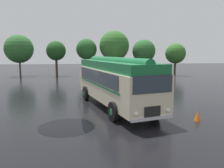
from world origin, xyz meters
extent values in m
plane|color=black|center=(0.00, 0.00, 0.00)|extent=(120.00, 120.00, 0.00)
cube|color=beige|center=(0.25, -0.47, 1.60)|extent=(5.08, 10.30, 2.10)
cube|color=#196B38|center=(0.25, -0.47, 2.93)|extent=(4.83, 10.06, 0.56)
cylinder|color=#196B38|center=(0.25, -0.47, 3.19)|extent=(3.12, 9.31, 0.60)
cube|color=#2D3842|center=(1.39, 0.16, 2.17)|extent=(2.17, 7.72, 0.84)
cube|color=#2D3842|center=(-1.05, -0.52, 2.17)|extent=(2.17, 7.72, 0.84)
cube|color=#196B38|center=(1.41, 0.06, 1.63)|extent=(2.22, 7.91, 0.12)
cube|color=#196B38|center=(-1.02, -0.61, 1.63)|extent=(2.22, 7.91, 0.12)
cube|color=#2D3842|center=(1.59, -5.30, 2.27)|extent=(2.13, 0.62, 0.88)
cube|color=black|center=(1.59, -5.31, 0.90)|extent=(0.88, 0.30, 0.56)
cube|color=silver|center=(1.60, -5.33, 0.57)|extent=(2.32, 0.73, 0.16)
sphere|color=white|center=(2.46, -5.08, 0.87)|extent=(0.22, 0.22, 0.22)
sphere|color=white|center=(0.73, -5.56, 0.87)|extent=(0.22, 0.22, 0.22)
cylinder|color=black|center=(2.33, -3.11, 0.55)|extent=(0.56, 1.13, 1.10)
cylinder|color=#196B38|center=(2.33, -3.11, 0.55)|extent=(0.41, 0.46, 0.39)
cylinder|color=black|center=(-0.17, -3.80, 0.55)|extent=(0.56, 1.13, 1.10)
cylinder|color=#196B38|center=(-0.17, -3.80, 0.55)|extent=(0.41, 0.46, 0.39)
cylinder|color=black|center=(0.73, 2.67, 0.55)|extent=(0.56, 1.13, 1.10)
cylinder|color=#196B38|center=(0.73, 2.67, 0.55)|extent=(0.41, 0.46, 0.39)
cylinder|color=black|center=(-1.78, 1.98, 0.55)|extent=(0.56, 1.13, 1.10)
cylinder|color=#196B38|center=(-1.78, 1.98, 0.55)|extent=(0.41, 0.46, 0.39)
cube|color=#B7BABF|center=(0.10, 14.15, 0.67)|extent=(1.71, 4.20, 0.70)
cube|color=#B7BABF|center=(0.10, 14.30, 1.34)|extent=(1.50, 2.19, 0.64)
cube|color=#2D3842|center=(0.86, 14.30, 1.34)|extent=(0.03, 1.93, 0.50)
cube|color=#2D3842|center=(-0.66, 14.30, 1.34)|extent=(0.03, 1.93, 0.50)
cylinder|color=black|center=(0.98, 12.85, 0.32)|extent=(0.20, 0.64, 0.64)
cylinder|color=black|center=(-0.78, 12.85, 0.32)|extent=(0.20, 0.64, 0.64)
cylinder|color=black|center=(0.98, 15.45, 0.32)|extent=(0.20, 0.64, 0.64)
cylinder|color=black|center=(-0.78, 15.45, 0.32)|extent=(0.20, 0.64, 0.64)
cube|color=#B7BABF|center=(2.84, 14.82, 0.67)|extent=(2.20, 4.38, 0.70)
cube|color=#B7BABF|center=(2.82, 14.97, 1.34)|extent=(1.75, 2.35, 0.64)
cube|color=#2D3842|center=(3.58, 15.06, 1.34)|extent=(0.26, 1.92, 0.50)
cube|color=#2D3842|center=(2.07, 14.88, 1.34)|extent=(0.26, 1.92, 0.50)
cylinder|color=black|center=(3.87, 13.64, 0.32)|extent=(0.28, 0.66, 0.64)
cylinder|color=black|center=(2.13, 13.42, 0.32)|extent=(0.28, 0.66, 0.64)
cylinder|color=black|center=(3.56, 16.22, 0.32)|extent=(0.28, 0.66, 0.64)
cylinder|color=black|center=(1.81, 16.01, 0.32)|extent=(0.28, 0.66, 0.64)
cylinder|color=#4C3823|center=(-12.65, 21.29, 1.35)|extent=(0.27, 0.27, 2.70)
sphere|color=#2D662D|center=(-12.65, 21.29, 4.39)|extent=(4.52, 4.52, 4.52)
sphere|color=#2D662D|center=(-12.59, 21.30, 4.25)|extent=(2.93, 2.93, 2.93)
cylinder|color=#4C3823|center=(-6.81, 21.21, 1.46)|extent=(0.38, 0.38, 2.91)
sphere|color=#1E4C1E|center=(-6.81, 21.21, 4.10)|extent=(3.16, 3.16, 3.16)
sphere|color=#1E4C1E|center=(-7.11, 21.11, 4.20)|extent=(2.36, 2.36, 2.36)
cylinder|color=#4C3823|center=(-1.87, 19.78, 1.56)|extent=(0.24, 0.24, 3.11)
sphere|color=#235623|center=(-1.87, 19.78, 4.34)|extent=(3.26, 3.26, 3.26)
sphere|color=#235623|center=(-2.06, 20.15, 4.08)|extent=(1.89, 1.89, 1.89)
cylinder|color=#4C3823|center=(2.58, 19.92, 1.54)|extent=(0.32, 0.32, 3.09)
sphere|color=#336B28|center=(2.58, 19.92, 4.88)|extent=(4.79, 4.79, 4.79)
sphere|color=#336B28|center=(2.92, 20.18, 5.04)|extent=(3.40, 3.40, 3.40)
cylinder|color=#4C3823|center=(7.57, 20.34, 1.32)|extent=(0.30, 0.30, 2.64)
sphere|color=#2D662D|center=(7.57, 20.34, 4.07)|extent=(3.81, 3.81, 3.81)
sphere|color=#2D662D|center=(8.04, 20.11, 3.97)|extent=(2.44, 2.44, 2.44)
cylinder|color=#4C3823|center=(12.78, 19.71, 1.21)|extent=(0.33, 0.33, 2.42)
sphere|color=#336B28|center=(12.78, 19.71, 3.67)|extent=(3.34, 3.34, 3.34)
sphere|color=#336B28|center=(12.95, 19.55, 3.80)|extent=(1.87, 1.87, 1.87)
cone|color=orange|center=(4.52, -4.21, 0.28)|extent=(0.36, 0.36, 0.55)
cylinder|color=black|center=(-2.66, -4.47, 0.00)|extent=(2.90, 2.90, 0.01)
camera|label=1|loc=(-1.47, -15.46, 3.78)|focal=35.00mm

